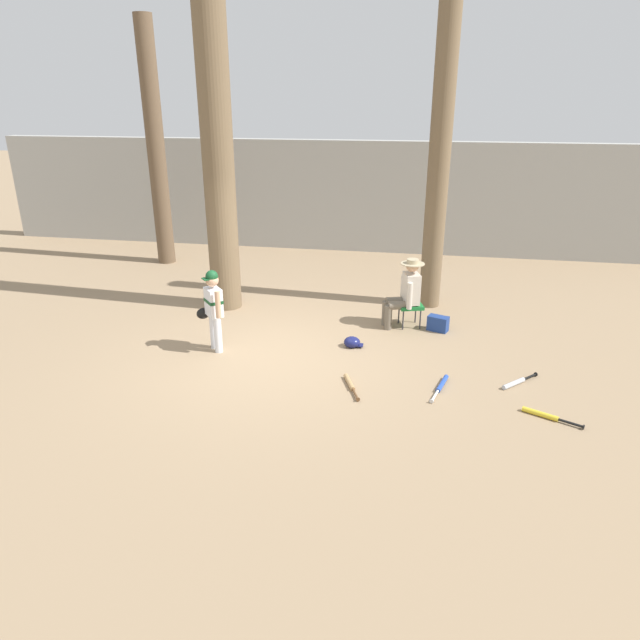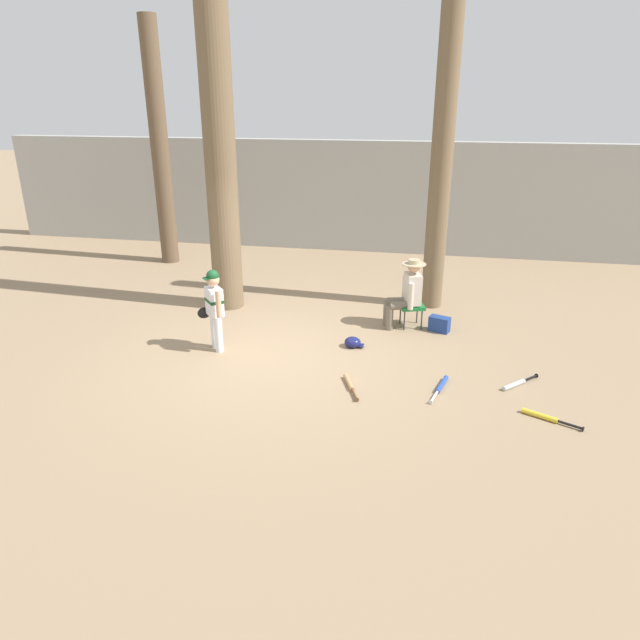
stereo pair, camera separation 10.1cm
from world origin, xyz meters
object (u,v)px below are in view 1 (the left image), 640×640
(handbag_beside_stool, at_px, (438,323))
(bat_yellow_trainer, at_px, (545,415))
(seated_spectator, at_px, (405,291))
(bat_wood_tan, at_px, (350,384))
(young_ballplayer, at_px, (213,305))
(tree_far_left, at_px, (157,156))
(bat_aluminum_silver, at_px, (516,382))
(folding_stool, at_px, (410,306))
(batting_helmet_navy, at_px, (352,342))
(tree_near_player, at_px, (218,161))
(tree_behind_spectator, at_px, (439,159))
(bat_blue_youth, at_px, (441,385))

(handbag_beside_stool, distance_m, bat_yellow_trainer, 2.94)
(seated_spectator, xyz_separation_m, bat_wood_tan, (-0.62, -2.35, -0.61))
(young_ballplayer, xyz_separation_m, tree_far_left, (-2.92, 4.65, 1.73))
(seated_spectator, xyz_separation_m, handbag_beside_stool, (0.58, -0.10, -0.51))
(bat_yellow_trainer, distance_m, bat_aluminum_silver, 0.88)
(bat_aluminum_silver, bearing_deg, handbag_beside_stool, 120.58)
(folding_stool, xyz_separation_m, handbag_beside_stool, (0.49, -0.13, -0.23))
(young_ballplayer, height_order, folding_stool, young_ballplayer)
(young_ballplayer, xyz_separation_m, seated_spectator, (2.87, 1.52, -0.10))
(handbag_beside_stool, xyz_separation_m, batting_helmet_navy, (-1.35, -0.92, -0.05))
(bat_yellow_trainer, height_order, bat_wood_tan, same)
(folding_stool, bearing_deg, seated_spectator, -163.30)
(tree_near_player, distance_m, tree_behind_spectator, 3.85)
(tree_near_player, height_order, bat_wood_tan, tree_near_player)
(folding_stool, distance_m, seated_spectator, 0.29)
(young_ballplayer, bearing_deg, batting_helmet_navy, 13.24)
(tree_near_player, xyz_separation_m, bat_blue_youth, (3.96, -2.60, -2.65))
(folding_stool, bearing_deg, bat_aluminum_silver, -51.14)
(folding_stool, xyz_separation_m, bat_blue_youth, (0.52, -2.20, -0.33))
(tree_near_player, relative_size, seated_spectator, 5.09)
(tree_near_player, height_order, bat_yellow_trainer, tree_near_player)
(bat_yellow_trainer, bearing_deg, batting_helmet_navy, 147.03)
(seated_spectator, distance_m, tree_far_left, 6.83)
(young_ballplayer, distance_m, seated_spectator, 3.25)
(tree_far_left, bearing_deg, bat_yellow_trainer, -37.45)
(tree_behind_spectator, bearing_deg, bat_aluminum_silver, -68.47)
(tree_near_player, bearing_deg, bat_blue_youth, -33.26)
(young_ballplayer, height_order, bat_yellow_trainer, young_ballplayer)
(young_ballplayer, height_order, seated_spectator, young_ballplayer)
(seated_spectator, xyz_separation_m, batting_helmet_navy, (-0.77, -1.02, -0.56))
(young_ballplayer, height_order, bat_aluminum_silver, young_ballplayer)
(bat_wood_tan, bearing_deg, tree_near_player, 134.43)
(tree_behind_spectator, height_order, young_ballplayer, tree_behind_spectator)
(bat_yellow_trainer, xyz_separation_m, bat_wood_tan, (-2.50, 0.39, 0.00))
(tree_far_left, distance_m, bat_aluminum_silver, 9.29)
(handbag_beside_stool, relative_size, bat_yellow_trainer, 0.49)
(tree_far_left, bearing_deg, bat_aluminum_silver, -34.06)
(seated_spectator, bearing_deg, bat_wood_tan, -104.86)
(seated_spectator, distance_m, batting_helmet_navy, 1.40)
(batting_helmet_navy, bearing_deg, handbag_beside_stool, 34.40)
(tree_far_left, height_order, bat_yellow_trainer, tree_far_left)
(bat_wood_tan, distance_m, batting_helmet_navy, 1.34)
(bat_aluminum_silver, distance_m, bat_wood_tan, 2.31)
(tree_behind_spectator, height_order, bat_blue_youth, tree_behind_spectator)
(bat_yellow_trainer, bearing_deg, handbag_beside_stool, 116.11)
(seated_spectator, bearing_deg, batting_helmet_navy, -126.83)
(handbag_beside_stool, height_order, tree_far_left, tree_far_left)
(tree_behind_spectator, bearing_deg, batting_helmet_navy, -118.38)
(tree_near_player, relative_size, bat_aluminum_silver, 11.12)
(young_ballplayer, height_order, tree_far_left, tree_far_left)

